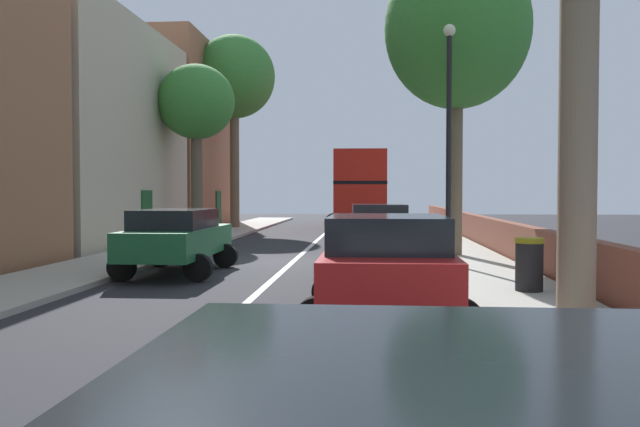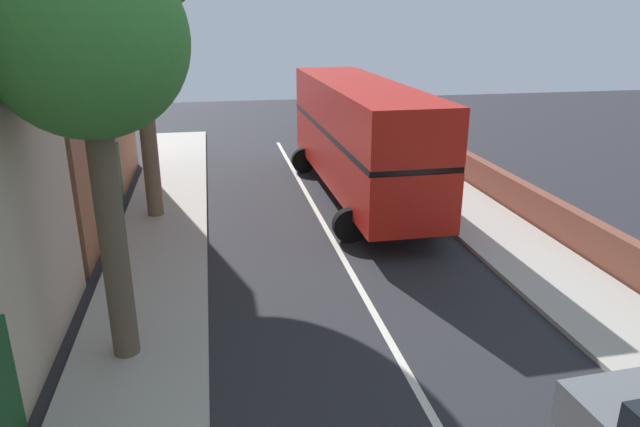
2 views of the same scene
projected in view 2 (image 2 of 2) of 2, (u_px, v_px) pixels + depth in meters
double_decker_bus at (359, 133)px, 19.71m from camera, size 3.64×11.46×4.06m
street_tree_left_0 at (88, 48)px, 9.16m from camera, size 3.24×3.24×7.32m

